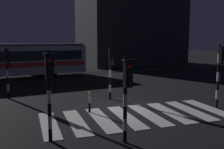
# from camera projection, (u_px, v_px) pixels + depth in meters

# --- Properties ---
(ground_plane) EXTENTS (120.00, 120.00, 0.00)m
(ground_plane) POSITION_uv_depth(u_px,v_px,m) (118.00, 107.00, 14.16)
(ground_plane) COLOR black
(rail_near) EXTENTS (80.00, 0.12, 0.03)m
(rail_near) POSITION_uv_depth(u_px,v_px,m) (56.00, 76.00, 25.65)
(rail_near) COLOR #59595E
(rail_near) RESTS_ON ground
(rail_far) EXTENTS (80.00, 0.12, 0.03)m
(rail_far) POSITION_uv_depth(u_px,v_px,m) (52.00, 75.00, 26.91)
(rail_far) COLOR #59595E
(rail_far) RESTS_ON ground
(crosswalk_zebra) EXTENTS (9.50, 5.10, 0.02)m
(crosswalk_zebra) POSITION_uv_depth(u_px,v_px,m) (138.00, 116.00, 12.47)
(crosswalk_zebra) COLOR silver
(crosswalk_zebra) RESTS_ON ground
(traffic_light_corner_far_left) EXTENTS (0.36, 0.42, 3.15)m
(traffic_light_corner_far_left) POSITION_uv_depth(u_px,v_px,m) (7.00, 66.00, 15.81)
(traffic_light_corner_far_left) COLOR black
(traffic_light_corner_far_left) RESTS_ON ground
(traffic_light_corner_near_left) EXTENTS (0.36, 0.42, 3.29)m
(traffic_light_corner_near_left) POSITION_uv_depth(u_px,v_px,m) (49.00, 82.00, 9.00)
(traffic_light_corner_near_left) COLOR black
(traffic_light_corner_near_left) RESTS_ON ground
(traffic_light_kerb_mid_left) EXTENTS (0.36, 0.42, 3.08)m
(traffic_light_kerb_mid_left) POSITION_uv_depth(u_px,v_px,m) (127.00, 87.00, 8.91)
(traffic_light_kerb_mid_left) COLOR black
(traffic_light_kerb_mid_left) RESTS_ON ground
(traffic_light_corner_near_right) EXTENTS (0.36, 0.42, 3.41)m
(traffic_light_corner_near_right) POSITION_uv_depth(u_px,v_px,m) (220.00, 66.00, 13.56)
(traffic_light_corner_near_right) COLOR black
(traffic_light_corner_near_right) RESTS_ON ground
(traffic_light_median_centre) EXTENTS (0.36, 0.42, 3.19)m
(traffic_light_median_centre) POSITION_uv_depth(u_px,v_px,m) (111.00, 65.00, 15.61)
(traffic_light_median_centre) COLOR black
(traffic_light_median_centre) RESTS_ON ground
(bollard_island_edge) EXTENTS (0.12, 0.12, 1.11)m
(bollard_island_edge) POSITION_uv_depth(u_px,v_px,m) (89.00, 102.00, 12.95)
(bollard_island_edge) COLOR black
(bollard_island_edge) RESTS_ON ground
(building_backdrop) EXTENTS (14.91, 8.00, 12.58)m
(building_backdrop) POSITION_uv_depth(u_px,v_px,m) (132.00, 21.00, 38.13)
(building_backdrop) COLOR #2D2D33
(building_backdrop) RESTS_ON ground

